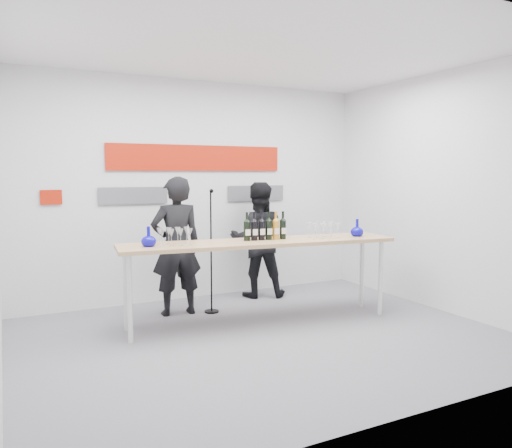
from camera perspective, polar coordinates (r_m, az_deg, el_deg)
name	(u,v)px	position (r m, az deg, el deg)	size (l,w,h in m)	color
ground	(265,337)	(5.45, 1.06, -12.82)	(5.00, 5.00, 0.00)	slate
back_wall	(198,191)	(6.99, -6.68, 3.81)	(5.00, 0.04, 3.00)	silver
signage	(194,168)	(6.94, -7.05, 6.32)	(3.38, 0.02, 0.79)	#AF1B07
tasting_table	(260,247)	(5.77, 0.45, -2.64)	(3.27, 1.04, 0.97)	tan
wine_bottles	(265,226)	(5.82, 1.05, -0.21)	(0.53, 0.14, 0.33)	black
decanter_left	(149,236)	(5.42, -12.18, -1.40)	(0.16, 0.16, 0.21)	#0B08A0
decanter_right	(357,228)	(6.28, 11.48, -0.40)	(0.16, 0.16, 0.21)	#0B08A0
glasses_left	(175,236)	(5.49, -9.28, -1.42)	(0.38, 0.26, 0.18)	silver
glasses_right	(324,230)	(6.08, 7.73, -0.69)	(0.38, 0.26, 0.18)	silver
presenter_left	(176,246)	(6.19, -9.10, -2.51)	(0.62, 0.41, 1.70)	black
presenter_right	(258,240)	(7.02, 0.21, -1.80)	(0.79, 0.61, 1.62)	black
mic_stand	(211,275)	(6.28, -5.12, -5.86)	(0.18, 0.18, 1.55)	black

